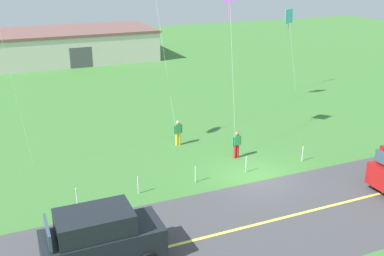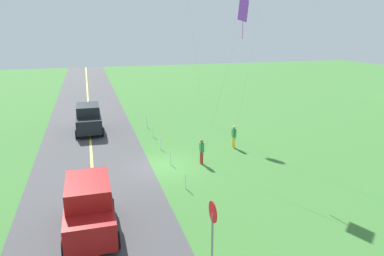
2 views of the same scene
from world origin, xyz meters
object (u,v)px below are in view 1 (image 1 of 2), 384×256
Objects in this scene: car_parked_west_near at (101,237)px; person_adult_companion at (178,132)px; kite_green_far at (289,18)px; warehouse_distant at (73,44)px; person_adult_near at (236,144)px.

person_adult_companion is at bearing 54.62° from car_parked_west_near.
kite_green_far reaches higher than warehouse_distant.
person_adult_companion is 0.09× the size of warehouse_distant.
kite_green_far is at bearing 135.62° from person_adult_companion.
person_adult_near is 0.09× the size of warehouse_distant.
person_adult_near is (9.29, 6.61, -0.29)m from car_parked_west_near.
kite_green_far is at bearing 41.59° from car_parked_west_near.
person_adult_near is 32.96m from warehouse_distant.
car_parked_west_near is 11.40m from person_adult_near.
person_adult_near is at bearing 50.90° from person_adult_companion.
kite_green_far reaches higher than car_parked_west_near.
car_parked_west_near is 39.74m from warehouse_distant.
car_parked_west_near is 2.75× the size of person_adult_companion.
person_adult_companion is 29.65m from warehouse_distant.
person_adult_companion is at bearing -148.16° from kite_green_far.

